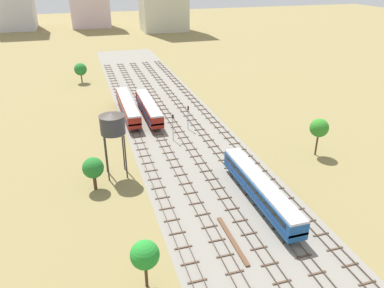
{
  "coord_description": "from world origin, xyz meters",
  "views": [
    {
      "loc": [
        -19.34,
        -20.07,
        33.13
      ],
      "look_at": [
        0.0,
        43.03,
        1.5
      ],
      "focal_mm": 34.99,
      "sensor_mm": 36.0,
      "label": 1
    }
  ],
  "objects": [
    {
      "name": "lineside_tree_3",
      "position": [
        22.29,
        34.46,
        5.62
      ],
      "size": [
        3.51,
        3.51,
        7.41
      ],
      "color": "#4C331E",
      "rests_on": "ground"
    },
    {
      "name": "ground_plane",
      "position": [
        0.0,
        56.0,
        0.0
      ],
      "size": [
        480.0,
        480.0,
        0.0
      ],
      "primitive_type": "plane",
      "color": "olive"
    },
    {
      "name": "water_tower",
      "position": [
        -15.23,
        38.0,
        9.58
      ],
      "size": [
        4.29,
        4.29,
        11.54
      ],
      "color": "#2D2826",
      "rests_on": "ground"
    },
    {
      "name": "track_centre_left",
      "position": [
        0.0,
        57.0,
        0.14
      ],
      "size": [
        2.4,
        126.0,
        0.29
      ],
      "color": "#47382D",
      "rests_on": "ground"
    },
    {
      "name": "track_centre_right",
      "position": [
        9.32,
        57.0,
        0.14
      ],
      "size": [
        2.4,
        126.0,
        0.29
      ],
      "color": "#47382D",
      "rests_on": "ground"
    },
    {
      "name": "signal_post_near",
      "position": [
        2.33,
        53.59,
        3.52
      ],
      "size": [
        0.28,
        0.47,
        5.56
      ],
      "color": "gray",
      "rests_on": "ground"
    },
    {
      "name": "track_left",
      "position": [
        -4.66,
        57.0,
        0.14
      ],
      "size": [
        2.4,
        126.0,
        0.29
      ],
      "color": "#47382D",
      "rests_on": "ground"
    },
    {
      "name": "signal_post_nearest",
      "position": [
        -2.33,
        48.81,
        3.72
      ],
      "size": [
        0.28,
        0.47,
        5.9
      ],
      "color": "gray",
      "rests_on": "ground"
    },
    {
      "name": "passenger_coach_far_left_mid",
      "position": [
        -9.32,
        65.33,
        2.61
      ],
      "size": [
        2.96,
        22.0,
        3.8
      ],
      "color": "maroon",
      "rests_on": "ground"
    },
    {
      "name": "passenger_coach_centre_nearest",
      "position": [
        4.66,
        23.02,
        2.61
      ],
      "size": [
        2.96,
        22.0,
        3.8
      ],
      "color": "#194C8C",
      "rests_on": "ground"
    },
    {
      "name": "lineside_tree_2",
      "position": [
        -19.18,
        34.35,
        3.91
      ],
      "size": [
        3.42,
        3.42,
        5.67
      ],
      "color": "#4C331E",
      "rests_on": "ground"
    },
    {
      "name": "track_far_left",
      "position": [
        -9.32,
        57.0,
        0.14
      ],
      "size": [
        2.4,
        126.0,
        0.29
      ],
      "color": "#47382D",
      "rests_on": "ground"
    },
    {
      "name": "lineside_tree_1",
      "position": [
        -15.03,
        11.59,
        4.56
      ],
      "size": [
        3.28,
        3.28,
        6.23
      ],
      "color": "#4C331E",
      "rests_on": "ground"
    },
    {
      "name": "spare_rail_bundle",
      "position": [
        -2.7,
        15.92,
        0.12
      ],
      "size": [
        0.6,
        10.0,
        0.24
      ],
      "primitive_type": "cube",
      "color": "brown",
      "rests_on": "ground"
    },
    {
      "name": "track_centre",
      "position": [
        4.66,
        57.0,
        0.14
      ],
      "size": [
        2.4,
        126.0,
        0.29
      ],
      "color": "#47382D",
      "rests_on": "ground"
    },
    {
      "name": "lineside_tree_0",
      "position": [
        -18.9,
        98.36,
        4.26
      ],
      "size": [
        3.81,
        3.81,
        6.18
      ],
      "color": "#4C331E",
      "rests_on": "ground"
    },
    {
      "name": "diesel_railcar_left_near",
      "position": [
        -4.66,
        63.06,
        2.6
      ],
      "size": [
        2.96,
        20.5,
        3.8
      ],
      "color": "maroon",
      "rests_on": "ground"
    },
    {
      "name": "ballast_bed",
      "position": [
        0.0,
        56.0,
        0.0
      ],
      "size": [
        22.63,
        176.0,
        0.01
      ],
      "primitive_type": "cube",
      "color": "gray",
      "rests_on": "ground"
    }
  ]
}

